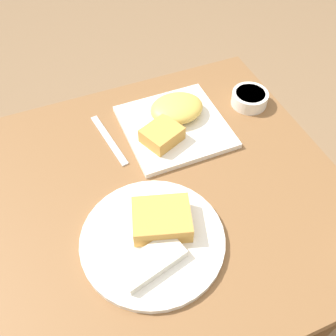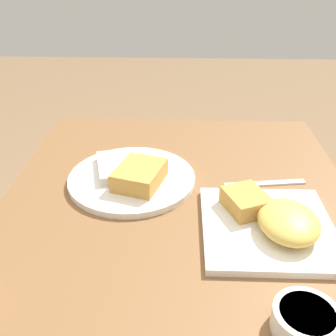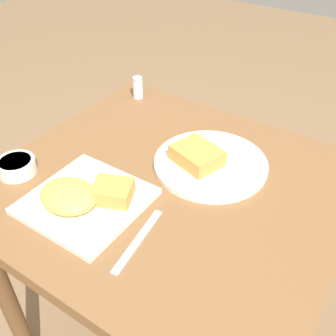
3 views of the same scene
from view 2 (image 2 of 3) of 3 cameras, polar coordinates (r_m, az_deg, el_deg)
dining_table at (r=0.90m, az=1.73°, el=-9.63°), size 0.81×0.74×0.74m
plate_square_near at (r=0.76m, az=15.05°, el=-7.53°), size 0.24×0.24×0.06m
plate_oval_far at (r=0.88m, az=-5.13°, el=-1.28°), size 0.28×0.28×0.05m
sauce_ramekin at (r=0.61m, az=19.54°, el=-20.13°), size 0.09×0.09×0.04m
butter_knife at (r=0.90m, az=14.01°, el=-2.19°), size 0.04×0.18×0.00m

